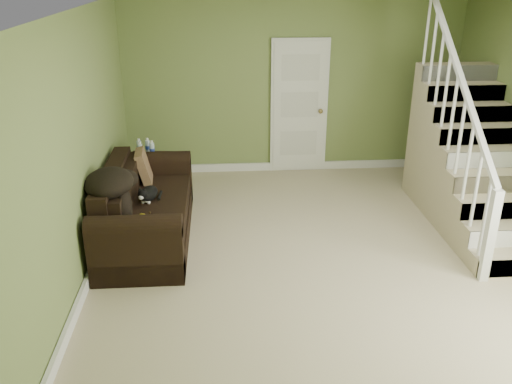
{
  "coord_description": "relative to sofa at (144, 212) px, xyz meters",
  "views": [
    {
      "loc": [
        -1.11,
        -5.23,
        3.0
      ],
      "look_at": [
        -0.74,
        0.06,
        0.76
      ],
      "focal_mm": 38.0,
      "sensor_mm": 36.0,
      "label": 1
    }
  ],
  "objects": [
    {
      "name": "side_table",
      "position": [
        -0.07,
        1.16,
        -0.01
      ],
      "size": [
        0.56,
        0.56,
        0.84
      ],
      "rotation": [
        0.0,
        0.0,
        -0.11
      ],
      "color": "black",
      "rests_on": "floor"
    },
    {
      "name": "throw_blanket",
      "position": [
        -0.26,
        -0.46,
        0.56
      ],
      "size": [
        0.53,
        0.68,
        0.27
      ],
      "primitive_type": "ellipsoid",
      "rotation": [
        0.0,
        0.0,
        0.05
      ],
      "color": "black",
      "rests_on": "sofa"
    },
    {
      "name": "cat",
      "position": [
        0.08,
        0.0,
        0.23
      ],
      "size": [
        0.26,
        0.48,
        0.23
      ],
      "rotation": [
        0.0,
        0.0,
        -0.3
      ],
      "color": "black",
      "rests_on": "sofa"
    },
    {
      "name": "wall_left",
      "position": [
        -0.48,
        -0.56,
        0.97
      ],
      "size": [
        0.04,
        5.5,
        2.6
      ],
      "primitive_type": "cube",
      "color": "olive",
      "rests_on": "floor"
    },
    {
      "name": "door",
      "position": [
        2.12,
        2.14,
        0.68
      ],
      "size": [
        0.86,
        0.12,
        2.02
      ],
      "color": "white",
      "rests_on": "floor"
    },
    {
      "name": "throw_pillow",
      "position": [
        -0.05,
        0.66,
        0.33
      ],
      "size": [
        0.22,
        0.42,
        0.42
      ],
      "primitive_type": "cube",
      "rotation": [
        0.0,
        -0.24,
        0.07
      ],
      "color": "#4C311E",
      "rests_on": "sofa"
    },
    {
      "name": "wall_back",
      "position": [
        2.02,
        2.19,
        0.97
      ],
      "size": [
        5.0,
        0.04,
        2.6
      ],
      "primitive_type": "cube",
      "color": "olive",
      "rests_on": "floor"
    },
    {
      "name": "floor",
      "position": [
        2.02,
        -0.56,
        -0.33
      ],
      "size": [
        5.0,
        5.5,
        0.01
      ],
      "primitive_type": "cube",
      "color": "tan",
      "rests_on": "ground"
    },
    {
      "name": "banana",
      "position": [
        0.09,
        -0.47,
        0.16
      ],
      "size": [
        0.17,
        0.17,
        0.05
      ],
      "primitive_type": "ellipsoid",
      "rotation": [
        0.0,
        0.0,
        0.78
      ],
      "color": "yellow",
      "rests_on": "sofa"
    },
    {
      "name": "wall_front",
      "position": [
        2.02,
        -3.31,
        0.97
      ],
      "size": [
        5.0,
        0.04,
        2.6
      ],
      "primitive_type": "cube",
      "color": "olive",
      "rests_on": "floor"
    },
    {
      "name": "sofa",
      "position": [
        0.0,
        0.0,
        0.0
      ],
      "size": [
        0.94,
        2.18,
        0.86
      ],
      "color": "black",
      "rests_on": "floor"
    },
    {
      "name": "baseboard_left",
      "position": [
        -0.45,
        -0.56,
        -0.27
      ],
      "size": [
        0.04,
        5.5,
        0.12
      ],
      "primitive_type": "cube",
      "color": "white",
      "rests_on": "floor"
    },
    {
      "name": "baseboard_back",
      "position": [
        2.02,
        2.16,
        -0.27
      ],
      "size": [
        5.0,
        0.04,
        0.12
      ],
      "primitive_type": "cube",
      "color": "white",
      "rests_on": "floor"
    },
    {
      "name": "staircase",
      "position": [
        4.01,
        0.41,
        0.31
      ],
      "size": [
        1.0,
        2.51,
        2.82
      ],
      "color": "tan",
      "rests_on": "floor"
    },
    {
      "name": "ceiling",
      "position": [
        2.02,
        -0.56,
        2.27
      ],
      "size": [
        5.0,
        5.5,
        0.01
      ],
      "primitive_type": "cube",
      "color": "white",
      "rests_on": "wall_back"
    }
  ]
}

